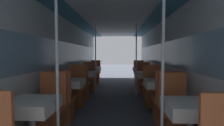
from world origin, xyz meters
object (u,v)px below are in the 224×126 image
Objects in this scene: support_pole_left_0 at (57,70)px; dining_table_right_0 at (190,111)px; chair_right_near_3 at (142,80)px; dining_table_left_1 at (70,84)px; chair_left_far_3 at (95,76)px; support_pole_right_0 at (163,70)px; chair_right_far_3 at (139,76)px; dining_table_right_2 at (147,75)px; chair_left_near_1 at (62,106)px; dining_table_right_3 at (140,70)px; dining_table_left_3 at (93,70)px; chair_left_far_0 at (50,118)px; chair_right_near_1 at (165,108)px; dining_table_left_2 at (85,75)px; chair_right_near_2 at (150,89)px; dining_table_right_1 at (159,85)px; chair_left_far_2 at (88,82)px; chair_left_near_2 at (82,89)px; chair_left_near_3 at (91,80)px; chair_right_far_1 at (154,94)px; chair_right_far_2 at (144,83)px; chair_right_far_0 at (175,120)px; chair_left_far_1 at (76,93)px; support_pole_left_2 at (96,60)px; dining_table_left_0 at (32,108)px; support_pole_right_2 at (136,60)px.

dining_table_right_0 is at bearing 0.00° from support_pole_left_0.
dining_table_left_1 is at bearing -124.44° from chair_right_near_3.
chair_left_far_3 is 0.45× the size of support_pole_right_0.
dining_table_right_2 is at bearing 90.00° from chair_right_far_3.
chair_left_near_1 is 1.36× the size of dining_table_right_3.
support_pole_left_0 reaches higher than chair_left_far_3.
chair_right_far_3 is at bearing 63.65° from dining_table_left_1.
chair_left_far_0 is at bearing -90.00° from dining_table_left_3.
dining_table_right_0 is 0.73× the size of chair_right_near_1.
chair_left_far_3 is (-0.00, 4.00, -0.33)m from dining_table_left_1.
dining_table_left_2 is 0.73× the size of chair_right_near_1.
chair_right_near_3 is at bearing 90.00° from chair_right_near_2.
dining_table_left_2 is 2.63m from dining_table_right_1.
chair_left_far_2 is at bearing 164.35° from dining_table_right_2.
chair_left_far_3 is at bearing -90.00° from chair_left_far_0.
chair_left_near_3 is (0.00, 1.72, 0.00)m from chair_left_near_2.
chair_right_far_1 is 1.00× the size of chair_right_far_2.
chair_right_far_3 is (0.00, 5.17, 0.00)m from chair_right_far_0.
chair_right_far_2 is at bearing 90.00° from dining_table_right_2.
chair_left_far_1 is 0.45× the size of support_pole_left_2.
dining_table_right_2 is 1.72m from dining_table_right_3.
chair_right_far_3 is at bearing 55.03° from chair_left_near_2.
chair_right_near_1 and chair_right_far_1 have the same top height.
dining_table_left_3 is 0.73× the size of chair_right_near_3.
dining_table_right_1 is 2.30m from chair_right_far_2.
chair_right_near_3 is at bearing 66.75° from dining_table_left_0.
support_pole_left_0 reaches higher than dining_table_right_2.
support_pole_right_0 is 2.21× the size of chair_right_far_2.
support_pole_right_2 reaches higher than chair_left_far_1.
chair_right_far_1 is at bearing -17.16° from chair_left_near_2.
chair_left_near_3 reaches higher than dining_table_right_2.
dining_table_left_3 is at bearing 101.15° from support_pole_left_2.
chair_right_far_0 is 1.36× the size of dining_table_right_1.
dining_table_left_1 is 0.73× the size of chair_right_far_1.
chair_left_near_3 is (-0.00, 4.61, -0.33)m from dining_table_left_0.
support_pole_right_2 reaches higher than chair_left_far_0.
chair_left_near_3 is 2.07m from chair_right_far_2.
chair_left_near_1 and chair_right_far_1 have the same top height.
support_pole_right_0 reaches higher than dining_table_left_0.
chair_left_near_1 is 2.83m from chair_left_far_2.
chair_right_far_0 is 1.00× the size of chair_right_near_3.
chair_left_far_2 is at bearing 112.32° from support_pole_right_0.
dining_table_left_1 is at bearing 101.15° from support_pole_left_0.
chair_right_far_2 is (0.00, 1.11, 0.00)m from chair_right_near_2.
chair_right_near_3 is at bearing 150.73° from chair_left_far_3.
chair_left_near_2 is 2.09m from dining_table_right_2.
chair_right_far_1 is 2.91m from dining_table_right_3.
chair_left_far_0 reaches higher than dining_table_left_3.
chair_right_near_1 is at bearing 90.00° from chair_right_far_1.
dining_table_left_2 is (0.00, 2.89, 0.33)m from chair_left_far_0.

